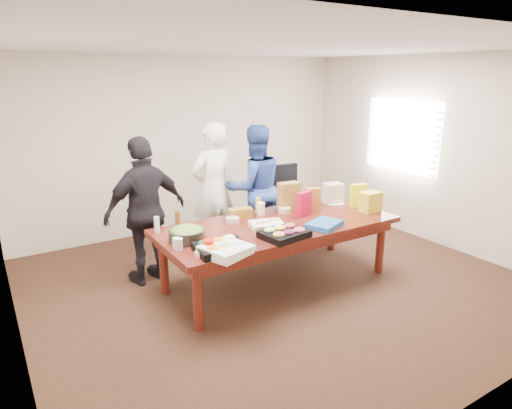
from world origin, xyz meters
TOP-DOWN VIEW (x-y plane):
  - floor at (0.00, 0.00)m, footprint 5.50×5.00m
  - ceiling at (0.00, 0.00)m, footprint 5.50×5.00m
  - wall_back at (0.00, 2.50)m, footprint 5.50×0.04m
  - wall_front at (0.00, -2.50)m, footprint 5.50×0.04m
  - wall_left at (-2.75, 0.00)m, footprint 0.04×5.00m
  - wall_right at (2.75, 0.00)m, footprint 0.04×5.00m
  - window_panel at (2.72, 0.60)m, footprint 0.03×1.40m
  - window_blinds at (2.68, 0.60)m, footprint 0.04×1.36m
  - conference_table at (0.00, 0.00)m, footprint 2.80×1.20m
  - office_chair at (0.86, 0.90)m, footprint 0.60×0.60m
  - person_center at (-0.20, 1.24)m, footprint 0.71×0.50m
  - person_right at (0.37, 1.10)m, footprint 0.97×0.81m
  - person_left at (-1.27, 0.88)m, footprint 1.09×0.60m
  - veggie_tray at (-0.97, -0.41)m, footprint 0.53×0.43m
  - fruit_tray at (-0.22, -0.42)m, footprint 0.52×0.43m
  - sheet_cake at (-0.20, -0.06)m, footprint 0.42×0.36m
  - salad_bowl at (-1.13, 0.04)m, footprint 0.41×0.41m
  - chip_bag_blue at (0.37, -0.39)m, footprint 0.47×0.42m
  - chip_bag_red at (0.42, 0.06)m, footprint 0.22×0.13m
  - chip_bag_yellow at (1.27, 0.00)m, footprint 0.22×0.14m
  - chip_bag_orange at (0.63, 0.15)m, footprint 0.21×0.12m
  - mayo_jar at (0.01, 0.38)m, footprint 0.10×0.10m
  - mustard_bottle at (0.04, 0.50)m, footprint 0.08×0.08m
  - dressing_bottle at (-1.03, 0.51)m, footprint 0.06×0.06m
  - ranch_bottle at (-1.30, 0.45)m, footprint 0.07×0.07m
  - banana_bunch at (0.67, 0.29)m, footprint 0.27×0.26m
  - bread_loaf at (-0.26, 0.42)m, footprint 0.31×0.18m
  - kraft_bag at (0.43, 0.39)m, footprint 0.28×0.18m
  - red_cup at (-1.08, -0.38)m, footprint 0.11×0.11m
  - clear_cup_a at (-1.30, -0.15)m, footprint 0.09×0.09m
  - clear_cup_b at (-1.30, -0.10)m, footprint 0.09×0.09m
  - pizza_box_lower at (-0.98, -0.50)m, footprint 0.53×0.53m
  - pizza_box_upper at (-0.96, -0.52)m, footprint 0.50×0.50m
  - plate_a at (1.10, 0.28)m, footprint 0.32×0.32m
  - plate_b at (0.67, 0.52)m, footprint 0.32×0.32m
  - dip_bowl_a at (0.31, 0.30)m, footprint 0.19×0.19m
  - dip_bowl_b at (-0.44, 0.30)m, footprint 0.20×0.20m
  - grocery_bag_white at (1.10, 0.30)m, footprint 0.27×0.21m
  - grocery_bag_yellow at (1.24, -0.24)m, footprint 0.26×0.18m

SIDE VIEW (x-z plane):
  - floor at x=0.00m, z-range -0.02..0.00m
  - conference_table at x=0.00m, z-range 0.00..0.75m
  - office_chair at x=0.86m, z-range 0.00..1.11m
  - plate_a at x=1.10m, z-range 0.75..0.77m
  - plate_b at x=0.67m, z-range 0.75..0.77m
  - pizza_box_lower at x=-0.98m, z-range 0.75..0.80m
  - chip_bag_blue at x=0.37m, z-range 0.75..0.81m
  - dip_bowl_a at x=0.31m, z-range 0.75..0.81m
  - dip_bowl_b at x=-0.44m, z-range 0.75..0.81m
  - sheet_cake at x=-0.20m, z-range 0.75..0.81m
  - fruit_tray at x=-0.22m, z-range 0.75..0.82m
  - veggie_tray at x=-0.97m, z-range 0.75..0.82m
  - banana_bunch at x=0.67m, z-range 0.75..0.83m
  - clear_cup_b at x=-1.30m, z-range 0.75..0.86m
  - bread_loaf at x=-0.26m, z-range 0.75..0.86m
  - clear_cup_a at x=-1.30m, z-range 0.75..0.87m
  - salad_bowl at x=-1.13m, z-range 0.75..0.87m
  - red_cup at x=-1.08m, z-range 0.75..0.88m
  - pizza_box_upper at x=-0.96m, z-range 0.80..0.84m
  - mayo_jar at x=0.01m, z-range 0.75..0.90m
  - ranch_bottle at x=-1.30m, z-range 0.75..0.93m
  - dressing_bottle at x=-1.03m, z-range 0.75..0.93m
  - mustard_bottle at x=0.04m, z-range 0.75..0.94m
  - person_left at x=-1.27m, z-range 0.00..1.75m
  - grocery_bag_yellow at x=1.24m, z-range 0.75..1.00m
  - person_right at x=0.37m, z-range 0.00..1.76m
  - grocery_bag_white at x=1.10m, z-range 0.75..1.02m
  - chip_bag_red at x=0.42m, z-range 0.75..1.05m
  - chip_bag_orange at x=0.63m, z-range 0.75..1.05m
  - chip_bag_yellow at x=1.27m, z-range 0.75..1.05m
  - person_center at x=-0.20m, z-range 0.00..1.82m
  - kraft_bag at x=0.43m, z-range 0.75..1.10m
  - wall_back at x=0.00m, z-range 0.00..2.70m
  - wall_front at x=0.00m, z-range 0.00..2.70m
  - wall_left at x=-2.75m, z-range 0.00..2.70m
  - wall_right at x=2.75m, z-range 0.00..2.70m
  - window_panel at x=2.72m, z-range 0.95..2.05m
  - window_blinds at x=2.68m, z-range 1.00..2.00m
  - ceiling at x=0.00m, z-range 2.70..2.72m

